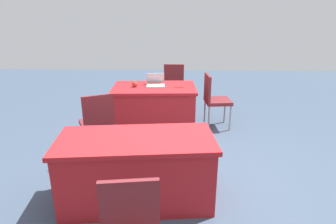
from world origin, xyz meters
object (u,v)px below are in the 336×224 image
object	(u,v)px
chair_tucked_right	(174,82)
chair_aisle	(98,121)
table_mid_right	(137,169)
chair_tucked_left	(214,97)
scissors_red	(179,87)
table_foreground	(154,107)
yarn_ball	(135,84)
laptop_silver	(156,83)

from	to	relation	value
chair_tucked_right	chair_aisle	distance (m)	2.57
table_mid_right	chair_tucked_right	xyz separation A→B (m)	(-0.36, -3.35, 0.17)
chair_tucked_left	chair_tucked_right	bearing A→B (deg)	-153.83
chair_aisle	scissors_red	bearing A→B (deg)	17.24
table_foreground	chair_tucked_right	xyz separation A→B (m)	(-0.34, -1.20, 0.17)
chair_tucked_right	scissors_red	size ratio (longest dim) A/B	5.31
yarn_ball	chair_tucked_left	bearing A→B (deg)	-176.92
chair_tucked_right	laptop_silver	size ratio (longest dim) A/B	2.80
table_foreground	chair_aisle	bearing A→B (deg)	58.27
chair_tucked_right	yarn_ball	distance (m)	1.43
table_foreground	scissors_red	world-z (taller)	scissors_red
table_foreground	chair_tucked_left	world-z (taller)	chair_tucked_left
chair_tucked_left	table_foreground	bearing A→B (deg)	-93.74
chair_tucked_right	scissors_red	distance (m)	1.27
table_mid_right	chair_tucked_left	distance (m)	2.45
table_mid_right	scissors_red	bearing A→B (deg)	-102.29
table_foreground	chair_tucked_left	size ratio (longest dim) A/B	1.53
table_foreground	yarn_ball	distance (m)	0.54
table_mid_right	chair_tucked_left	bearing A→B (deg)	-116.45
chair_tucked_right	chair_aisle	xyz separation A→B (m)	(1.05, 2.35, 0.00)
table_mid_right	yarn_ball	size ratio (longest dim) A/B	17.33
chair_aisle	chair_tucked_left	bearing A→B (deg)	7.16
table_foreground	table_mid_right	xyz separation A→B (m)	(0.03, 2.15, 0.00)
chair_tucked_left	scissors_red	distance (m)	0.67
chair_tucked_left	scissors_red	size ratio (longest dim) A/B	5.37
table_mid_right	yarn_ball	xyz separation A→B (m)	(0.31, -2.11, 0.43)
table_mid_right	chair_tucked_right	bearing A→B (deg)	-96.15
chair_tucked_left	chair_aisle	distance (m)	2.13
chair_tucked_right	scissors_red	bearing A→B (deg)	-84.84
table_foreground	chair_tucked_left	xyz separation A→B (m)	(-1.06, -0.04, 0.18)
chair_tucked_left	chair_tucked_right	world-z (taller)	chair_tucked_left
table_foreground	laptop_silver	bearing A→B (deg)	-105.71
chair_aisle	table_mid_right	bearing A→B (deg)	-82.17
laptop_silver	scissors_red	xyz separation A→B (m)	(-0.41, 0.13, -0.04)
table_mid_right	chair_tucked_right	world-z (taller)	chair_tucked_right
yarn_ball	laptop_silver	bearing A→B (deg)	-162.00
chair_tucked_right	laptop_silver	bearing A→B (deg)	-104.82
chair_tucked_left	laptop_silver	world-z (taller)	chair_tucked_left
chair_aisle	yarn_ball	xyz separation A→B (m)	(-0.38, -1.11, 0.25)
table_foreground	chair_tucked_left	bearing A→B (deg)	-177.98
chair_tucked_right	laptop_silver	distance (m)	1.19
table_foreground	laptop_silver	xyz separation A→B (m)	(-0.02, -0.08, 0.42)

